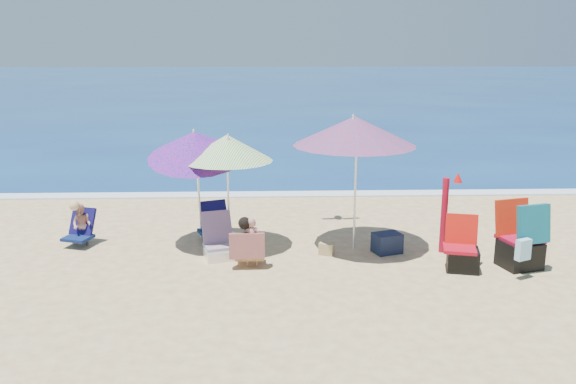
{
  "coord_description": "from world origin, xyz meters",
  "views": [
    {
      "loc": [
        -0.62,
        -8.48,
        3.46
      ],
      "look_at": [
        -0.3,
        1.0,
        1.1
      ],
      "focal_mm": 37.18,
      "sensor_mm": 36.0,
      "label": 1
    }
  ],
  "objects_px": {
    "camp_chair_left": "(462,254)",
    "chair_navy": "(219,233)",
    "umbrella_blue": "(195,145)",
    "person_left": "(81,225)",
    "umbrella_striped": "(227,148)",
    "chair_rainbow": "(220,246)",
    "furled_umbrella": "(447,208)",
    "person_center": "(249,243)",
    "camp_chair_right": "(521,244)",
    "umbrella_turquoise": "(355,131)"
  },
  "relations": [
    {
      "from": "camp_chair_left",
      "to": "chair_navy",
      "type": "bearing_deg",
      "value": 159.7
    },
    {
      "from": "umbrella_striped",
      "to": "camp_chair_left",
      "type": "xyz_separation_m",
      "value": [
        3.71,
        -1.1,
        -1.52
      ]
    },
    {
      "from": "chair_rainbow",
      "to": "person_left",
      "type": "bearing_deg",
      "value": 164.69
    },
    {
      "from": "umbrella_striped",
      "to": "camp_chair_right",
      "type": "xyz_separation_m",
      "value": [
        4.66,
        -1.04,
        -1.38
      ]
    },
    {
      "from": "camp_chair_right",
      "to": "furled_umbrella",
      "type": "bearing_deg",
      "value": 143.49
    },
    {
      "from": "umbrella_striped",
      "to": "person_center",
      "type": "height_order",
      "value": "umbrella_striped"
    },
    {
      "from": "person_left",
      "to": "umbrella_blue",
      "type": "bearing_deg",
      "value": -5.85
    },
    {
      "from": "umbrella_blue",
      "to": "camp_chair_right",
      "type": "relative_size",
      "value": 2.02
    },
    {
      "from": "camp_chair_left",
      "to": "person_center",
      "type": "relative_size",
      "value": 1.05
    },
    {
      "from": "camp_chair_right",
      "to": "umbrella_blue",
      "type": "bearing_deg",
      "value": 167.61
    },
    {
      "from": "umbrella_blue",
      "to": "person_left",
      "type": "relative_size",
      "value": 2.69
    },
    {
      "from": "chair_rainbow",
      "to": "furled_umbrella",
      "type": "bearing_deg",
      "value": 0.9
    },
    {
      "from": "umbrella_turquoise",
      "to": "umbrella_striped",
      "type": "relative_size",
      "value": 1.33
    },
    {
      "from": "umbrella_blue",
      "to": "camp_chair_right",
      "type": "xyz_separation_m",
      "value": [
        5.21,
        -1.14,
        -1.42
      ]
    },
    {
      "from": "chair_rainbow",
      "to": "camp_chair_left",
      "type": "distance_m",
      "value": 3.92
    },
    {
      "from": "furled_umbrella",
      "to": "camp_chair_right",
      "type": "height_order",
      "value": "furled_umbrella"
    },
    {
      "from": "camp_chair_right",
      "to": "person_center",
      "type": "relative_size",
      "value": 1.34
    },
    {
      "from": "umbrella_blue",
      "to": "person_center",
      "type": "bearing_deg",
      "value": -46.56
    },
    {
      "from": "umbrella_striped",
      "to": "person_left",
      "type": "distance_m",
      "value": 2.99
    },
    {
      "from": "furled_umbrella",
      "to": "chair_rainbow",
      "type": "xyz_separation_m",
      "value": [
        -3.81,
        -0.06,
        -0.6
      ]
    },
    {
      "from": "chair_rainbow",
      "to": "person_left",
      "type": "distance_m",
      "value": 2.58
    },
    {
      "from": "umbrella_striped",
      "to": "camp_chair_right",
      "type": "relative_size",
      "value": 1.85
    },
    {
      "from": "person_left",
      "to": "camp_chair_left",
      "type": "bearing_deg",
      "value": -12.61
    },
    {
      "from": "umbrella_blue",
      "to": "person_center",
      "type": "relative_size",
      "value": 2.7
    },
    {
      "from": "umbrella_blue",
      "to": "chair_rainbow",
      "type": "height_order",
      "value": "umbrella_blue"
    },
    {
      "from": "umbrella_blue",
      "to": "camp_chair_right",
      "type": "bearing_deg",
      "value": -12.39
    },
    {
      "from": "umbrella_turquoise",
      "to": "person_left",
      "type": "relative_size",
      "value": 3.28
    },
    {
      "from": "umbrella_blue",
      "to": "chair_navy",
      "type": "bearing_deg",
      "value": 36.09
    },
    {
      "from": "umbrella_blue",
      "to": "person_left",
      "type": "distance_m",
      "value": 2.54
    },
    {
      "from": "chair_rainbow",
      "to": "camp_chair_left",
      "type": "xyz_separation_m",
      "value": [
        3.85,
        -0.74,
        0.07
      ]
    },
    {
      "from": "furled_umbrella",
      "to": "chair_rainbow",
      "type": "relative_size",
      "value": 1.79
    },
    {
      "from": "umbrella_turquoise",
      "to": "chair_navy",
      "type": "bearing_deg",
      "value": 168.88
    },
    {
      "from": "umbrella_blue",
      "to": "chair_rainbow",
      "type": "xyz_separation_m",
      "value": [
        0.41,
        -0.47,
        -1.63
      ]
    },
    {
      "from": "umbrella_blue",
      "to": "umbrella_turquoise",
      "type": "bearing_deg",
      "value": -4.53
    },
    {
      "from": "chair_rainbow",
      "to": "person_center",
      "type": "distance_m",
      "value": 0.74
    },
    {
      "from": "umbrella_blue",
      "to": "furled_umbrella",
      "type": "xyz_separation_m",
      "value": [
        4.21,
        -0.41,
        -1.03
      ]
    },
    {
      "from": "umbrella_blue",
      "to": "person_left",
      "type": "xyz_separation_m",
      "value": [
        -2.07,
        0.21,
        -1.44
      ]
    },
    {
      "from": "umbrella_striped",
      "to": "chair_rainbow",
      "type": "bearing_deg",
      "value": -111.28
    },
    {
      "from": "umbrella_blue",
      "to": "camp_chair_right",
      "type": "height_order",
      "value": "umbrella_blue"
    },
    {
      "from": "umbrella_turquoise",
      "to": "furled_umbrella",
      "type": "xyz_separation_m",
      "value": [
        1.56,
        -0.2,
        -1.28
      ]
    },
    {
      "from": "umbrella_striped",
      "to": "furled_umbrella",
      "type": "height_order",
      "value": "umbrella_striped"
    },
    {
      "from": "umbrella_turquoise",
      "to": "camp_chair_left",
      "type": "height_order",
      "value": "umbrella_turquoise"
    },
    {
      "from": "umbrella_turquoise",
      "to": "camp_chair_left",
      "type": "relative_size",
      "value": 3.14
    },
    {
      "from": "camp_chair_right",
      "to": "person_left",
      "type": "distance_m",
      "value": 7.41
    },
    {
      "from": "chair_rainbow",
      "to": "umbrella_turquoise",
      "type": "bearing_deg",
      "value": 6.5
    },
    {
      "from": "umbrella_turquoise",
      "to": "chair_navy",
      "type": "relative_size",
      "value": 3.07
    },
    {
      "from": "furled_umbrella",
      "to": "umbrella_blue",
      "type": "bearing_deg",
      "value": 174.48
    },
    {
      "from": "umbrella_turquoise",
      "to": "camp_chair_right",
      "type": "height_order",
      "value": "umbrella_turquoise"
    },
    {
      "from": "chair_navy",
      "to": "chair_rainbow",
      "type": "relative_size",
      "value": 1.1
    },
    {
      "from": "umbrella_turquoise",
      "to": "chair_rainbow",
      "type": "height_order",
      "value": "umbrella_turquoise"
    }
  ]
}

